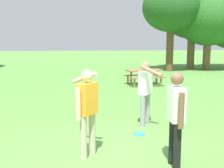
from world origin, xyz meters
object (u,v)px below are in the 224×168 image
object	(u,v)px
person_catcher	(146,89)
picnic_table_near	(144,74)
tree_slender_mid	(193,11)
tree_back_left	(209,18)
person_bystander	(176,114)
tree_far_right	(171,8)
frisbee	(140,134)
person_thrower	(87,107)

from	to	relation	value
person_catcher	picnic_table_near	bearing A→B (deg)	76.17
tree_slender_mid	tree_back_left	size ratio (longest dim) A/B	1.11
person_bystander	tree_far_right	world-z (taller)	tree_far_right
person_bystander	frisbee	bearing A→B (deg)	96.63
person_catcher	picnic_table_near	distance (m)	6.69
person_thrower	person_catcher	xyz separation A→B (m)	(1.57, 1.76, 0.00)
tree_far_right	tree_back_left	xyz separation A→B (m)	(3.04, 0.38, -0.62)
tree_slender_mid	frisbee	bearing A→B (deg)	-117.24
person_catcher	tree_slender_mid	size ratio (longest dim) A/B	0.25
tree_far_right	person_thrower	bearing A→B (deg)	-114.62
person_thrower	picnic_table_near	xyz separation A→B (m)	(3.16, 8.25, -0.40)
person_thrower	person_catcher	size ratio (longest dim) A/B	1.00
frisbee	picnic_table_near	distance (m)	7.43
person_thrower	frisbee	distance (m)	1.91
person_catcher	tree_slender_mid	distance (m)	15.91
person_thrower	tree_far_right	bearing A→B (deg)	65.38
person_thrower	tree_slender_mid	size ratio (longest dim) A/B	0.25
person_bystander	picnic_table_near	distance (m)	9.06
tree_far_right	tree_back_left	bearing A→B (deg)	7.17
person_thrower	frisbee	size ratio (longest dim) A/B	6.56
person_thrower	tree_back_left	xyz separation A→B (m)	(9.67, 14.84, 2.90)
person_thrower	picnic_table_near	world-z (taller)	person_thrower
person_catcher	frisbee	xyz separation A→B (m)	(-0.31, -0.67, -0.95)
tree_back_left	tree_slender_mid	bearing A→B (deg)	143.85
tree_back_left	tree_far_right	bearing A→B (deg)	-172.83
picnic_table_near	tree_far_right	size ratio (longest dim) A/B	0.29
person_thrower	tree_slender_mid	bearing A→B (deg)	60.76
person_catcher	tree_slender_mid	bearing A→B (deg)	62.64
picnic_table_near	tree_slender_mid	bearing A→B (deg)	52.81
person_thrower	tree_far_right	size ratio (longest dim) A/B	0.26
person_catcher	person_bystander	distance (m)	2.41
person_catcher	picnic_table_near	xyz separation A→B (m)	(1.60, 6.49, -0.40)
frisbee	tree_back_left	bearing A→B (deg)	58.56
tree_far_right	tree_slender_mid	bearing A→B (deg)	27.64
person_thrower	person_bystander	bearing A→B (deg)	-23.85
person_catcher	person_bystander	size ratio (longest dim) A/B	1.00
tree_back_left	person_thrower	bearing A→B (deg)	-123.08
person_bystander	tree_far_right	size ratio (longest dim) A/B	0.26
frisbee	picnic_table_near	size ratio (longest dim) A/B	0.14
person_catcher	tree_far_right	distance (m)	14.12
picnic_table_near	person_catcher	bearing A→B (deg)	-103.83
person_thrower	picnic_table_near	size ratio (longest dim) A/B	0.91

